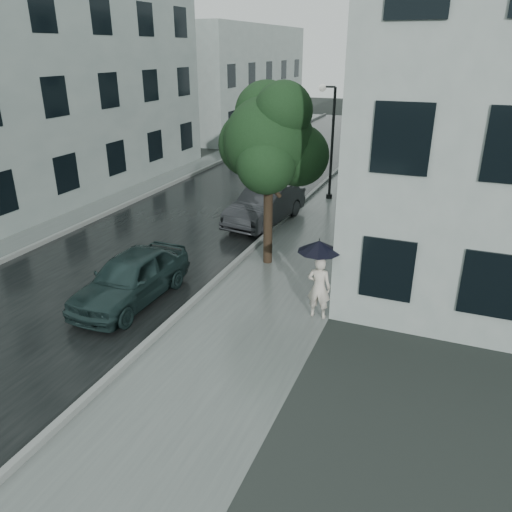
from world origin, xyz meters
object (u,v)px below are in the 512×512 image
at_px(pedestrian, 319,288).
at_px(lamp_post, 329,135).
at_px(street_tree, 270,139).
at_px(car_near, 131,277).
at_px(car_far, 265,205).

distance_m(pedestrian, lamp_post, 11.19).
height_order(street_tree, car_near, street_tree).
height_order(pedestrian, street_tree, street_tree).
relative_size(pedestrian, car_far, 0.38).
relative_size(pedestrian, lamp_post, 0.33).
xyz_separation_m(pedestrian, street_tree, (-2.42, 2.92, 3.05)).
xyz_separation_m(car_near, car_far, (1.00, 7.46, 0.03)).
bearing_deg(lamp_post, car_near, -105.89).
relative_size(street_tree, lamp_post, 1.13).
bearing_deg(street_tree, pedestrian, -50.30).
xyz_separation_m(lamp_post, car_near, (-2.34, -11.71, -2.15)).
distance_m(street_tree, lamp_post, 7.85).
relative_size(car_near, car_far, 0.93).
bearing_deg(street_tree, lamp_post, 90.97).
height_order(street_tree, lamp_post, street_tree).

